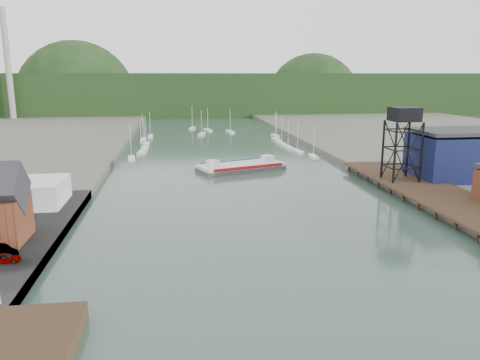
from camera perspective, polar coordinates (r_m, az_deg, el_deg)
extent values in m
plane|color=#294034|center=(47.53, 11.57, -19.25)|extent=(600.00, 600.00, 0.00)
cube|color=black|center=(100.15, 23.18, -1.67)|extent=(14.00, 70.00, 0.50)
cylinder|color=black|center=(97.47, 20.10, -2.45)|extent=(0.60, 0.60, 2.20)
cylinder|color=black|center=(103.61, 25.98, -2.10)|extent=(0.60, 0.60, 2.20)
cube|color=silver|center=(95.05, -25.90, -1.44)|extent=(18.00, 12.00, 4.50)
cylinder|color=black|center=(105.03, 18.38, 3.11)|extent=(0.50, 0.50, 13.00)
cylinder|color=black|center=(107.82, 21.25, 3.13)|extent=(0.50, 0.50, 13.00)
cylinder|color=black|center=(110.37, 17.02, 3.64)|extent=(0.50, 0.50, 13.00)
cylinder|color=black|center=(113.02, 19.78, 3.64)|extent=(0.50, 0.50, 13.00)
cube|color=black|center=(108.11, 19.41, 7.57)|extent=(5.50, 5.50, 3.00)
cube|color=#0D123C|center=(118.53, 25.08, 2.58)|extent=(20.00, 14.00, 10.00)
cube|color=#2D2D33|center=(117.76, 25.35, 5.40)|extent=(20.50, 14.50, 0.80)
cube|color=silver|center=(144.43, -13.09, 2.55)|extent=(2.67, 7.65, 0.90)
cube|color=silver|center=(155.46, -11.90, 3.31)|extent=(2.81, 7.67, 0.90)
cube|color=silver|center=(164.17, -11.51, 3.81)|extent=(2.35, 7.59, 0.90)
cube|color=silver|center=(173.97, -11.35, 4.31)|extent=(2.01, 7.50, 0.90)
cube|color=silver|center=(186.19, -11.71, 4.83)|extent=(2.00, 7.50, 0.90)
cube|color=silver|center=(195.79, -10.86, 5.24)|extent=(2.16, 7.54, 0.90)
cube|color=silver|center=(145.23, 8.95, 2.78)|extent=(2.53, 7.62, 0.90)
cube|color=silver|center=(155.54, 6.99, 3.49)|extent=(2.76, 7.67, 0.90)
cube|color=silver|center=(163.69, 5.86, 3.97)|extent=(2.22, 7.56, 0.90)
cube|color=silver|center=(172.30, 5.09, 4.43)|extent=(2.18, 7.54, 0.90)
cube|color=silver|center=(183.11, 4.44, 4.92)|extent=(2.46, 7.61, 0.90)
cube|color=silver|center=(194.80, 4.31, 5.39)|extent=(2.48, 7.61, 0.90)
cube|color=silver|center=(199.66, -4.71, 5.56)|extent=(3.78, 7.76, 0.90)
cube|color=silver|center=(208.71, -1.20, 5.91)|extent=(3.31, 7.74, 0.90)
cube|color=silver|center=(215.75, -3.94, 6.11)|extent=(3.76, 7.76, 0.90)
cube|color=silver|center=(223.33, -5.83, 6.29)|extent=(3.40, 7.74, 0.90)
cylinder|color=#9F9E99|center=(286.59, -26.43, 12.41)|extent=(3.20, 3.20, 60.00)
cube|color=black|center=(338.37, -5.62, 10.43)|extent=(500.00, 120.00, 28.00)
sphere|color=black|center=(344.55, -19.19, 9.17)|extent=(80.00, 80.00, 80.00)
sphere|color=black|center=(363.64, 8.85, 9.55)|extent=(70.00, 70.00, 70.00)
cube|color=#48484A|center=(125.71, 0.12, 1.45)|extent=(24.74, 16.34, 0.92)
cube|color=silver|center=(125.55, 0.12, 1.82)|extent=(24.74, 16.34, 0.74)
cube|color=#AF1814|center=(121.49, 1.14, 1.54)|extent=(19.12, 6.88, 0.83)
cube|color=navy|center=(129.58, -0.83, 2.24)|extent=(19.12, 6.88, 0.83)
cube|color=silver|center=(121.80, -3.33, 1.99)|extent=(3.52, 3.52, 1.84)
cube|color=silver|center=(129.33, 3.38, 2.62)|extent=(3.52, 3.52, 1.84)
imported|color=#999999|center=(67.22, -26.71, -8.49)|extent=(3.73, 1.59, 1.26)
imported|color=#999999|center=(69.75, -27.04, -7.68)|extent=(4.62, 3.51, 1.46)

